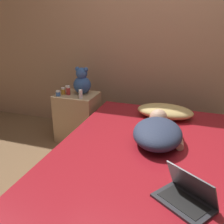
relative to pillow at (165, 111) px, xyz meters
name	(u,v)px	position (x,y,z in m)	size (l,w,h in m)	color
ground_plane	(140,199)	(-0.06, -0.73, -0.52)	(12.00, 12.00, 0.00)	brown
wall_back	(173,26)	(-0.06, 0.57, 0.78)	(8.00, 0.06, 2.60)	tan
bed	(142,176)	(-0.06, -0.73, -0.29)	(1.35, 2.04, 0.46)	brown
nightstand	(78,117)	(-1.02, 0.10, -0.24)	(0.46, 0.37, 0.57)	tan
pillow	(165,111)	(0.00, 0.00, 0.00)	(0.56, 0.33, 0.12)	tan
person_lying	(158,132)	(0.02, -0.54, 0.03)	(0.46, 0.71, 0.18)	#2D3851
laptop	(186,196)	(0.30, -1.22, -0.02)	(0.37, 0.34, 0.20)	#333338
teddy_bear	(82,82)	(-0.97, 0.15, 0.18)	(0.20, 0.20, 0.31)	#335693
bottle_red	(68,90)	(-1.10, 0.05, 0.09)	(0.05, 0.05, 0.10)	#B72D2D
bottle_blue	(58,93)	(-1.19, -0.02, 0.07)	(0.05, 0.05, 0.06)	#3866B2
bottle_white	(67,89)	(-1.15, 0.11, 0.09)	(0.04, 0.04, 0.08)	white
bottle_clear	(81,94)	(-0.91, -0.04, 0.09)	(0.04, 0.04, 0.10)	silver
bottle_amber	(63,91)	(-1.16, 0.05, 0.08)	(0.05, 0.05, 0.08)	gold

